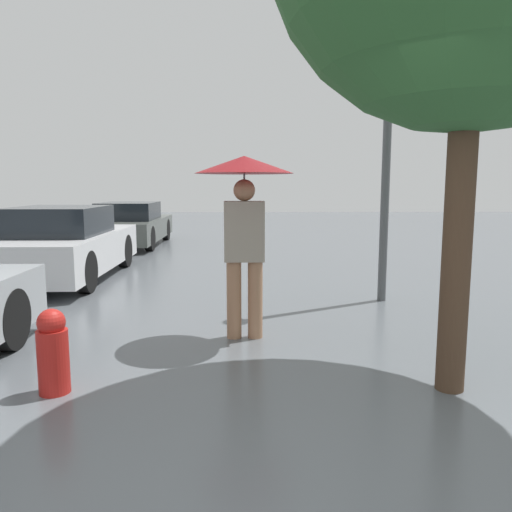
{
  "coord_description": "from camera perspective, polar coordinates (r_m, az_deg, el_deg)",
  "views": [
    {
      "loc": [
        -0.0,
        -1.84,
        1.66
      ],
      "look_at": [
        0.13,
        3.5,
        0.91
      ],
      "focal_mm": 35.0,
      "sensor_mm": 36.0,
      "label": 1
    }
  ],
  "objects": [
    {
      "name": "pedestrian",
      "position": [
        5.34,
        -1.32,
        6.6
      ],
      "size": [
        1.05,
        1.05,
        1.98
      ],
      "color": "#9E7051",
      "rests_on": "ground_plane"
    },
    {
      "name": "fire_hydrant",
      "position": [
        4.39,
        -22.16,
        -10.09
      ],
      "size": [
        0.25,
        0.25,
        0.7
      ],
      "color": "#B21E19",
      "rests_on": "ground_plane"
    },
    {
      "name": "parked_car_middle",
      "position": [
        9.57,
        -21.13,
        1.18
      ],
      "size": [
        1.72,
        4.09,
        1.3
      ],
      "color": "silver",
      "rests_on": "ground_plane"
    },
    {
      "name": "street_lamp",
      "position": [
        7.51,
        15.0,
        18.85
      ],
      "size": [
        0.31,
        0.31,
        4.97
      ],
      "color": "#515456",
      "rests_on": "ground_plane"
    },
    {
      "name": "parked_car_farthest",
      "position": [
        14.45,
        -14.09,
        3.45
      ],
      "size": [
        1.7,
        4.3,
        1.21
      ],
      "color": "#4C514C",
      "rests_on": "ground_plane"
    }
  ]
}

